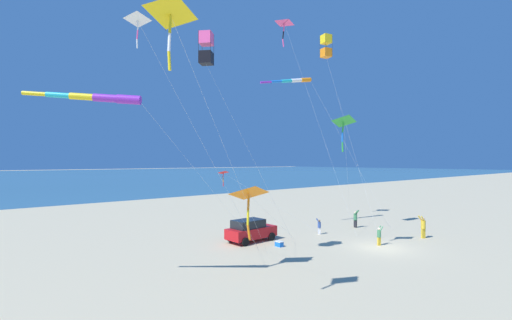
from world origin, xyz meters
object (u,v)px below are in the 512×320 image
object	(u,v)px
kite_windsock_small_distant	(99,98)
kite_box_teal_far_right	(206,48)
kite_delta_magenta_far_left	(170,15)
person_bystander_far	(319,226)
kite_box_blue_topmost	(326,46)
kite_windsock_long_streamer_left	(293,81)
kite_delta_black_fish_shape	(284,23)
kite_delta_purple_drifting	(343,122)
cooler_box	(279,244)
person_child_green_jacket	(355,218)
person_adult_flyer	(423,226)
parked_car	(250,230)
kite_delta_white_trailing	(139,23)
person_child_grey_jacket	(379,235)
kite_delta_rainbow_low_near	(224,173)
kite_delta_long_streamer_right	(248,194)

from	to	relation	value
kite_windsock_small_distant	kite_box_teal_far_right	bearing A→B (deg)	91.19
kite_box_teal_far_right	kite_delta_magenta_far_left	bearing A→B (deg)	-42.33
person_bystander_far	kite_box_blue_topmost	bearing A→B (deg)	44.46
kite_box_teal_far_right	kite_windsock_long_streamer_left	bearing A→B (deg)	112.25
kite_delta_black_fish_shape	kite_delta_purple_drifting	bearing A→B (deg)	-23.36
cooler_box	kite_delta_purple_drifting	world-z (taller)	kite_delta_purple_drifting
person_child_green_jacket	kite_delta_purple_drifting	xyz separation A→B (m)	(4.79, -8.75, 8.65)
cooler_box	person_adult_flyer	bearing A→B (deg)	62.71
person_adult_flyer	kite_delta_black_fish_shape	distance (m)	24.43
parked_car	kite_delta_white_trailing	size ratio (longest dim) A/B	0.31
cooler_box	kite_delta_magenta_far_left	xyz separation A→B (m)	(7.06, -12.81, 12.23)
kite_windsock_long_streamer_left	parked_car	bearing A→B (deg)	-76.71
kite_delta_magenta_far_left	person_child_grey_jacket	bearing A→B (deg)	96.48
person_child_grey_jacket	kite_delta_black_fish_shape	distance (m)	23.69
person_child_green_jacket	kite_delta_magenta_far_left	size ratio (longest dim) A/B	0.14
parked_car	person_bystander_far	distance (m)	6.89
kite_delta_rainbow_low_near	kite_delta_purple_drifting	distance (m)	12.61
kite_delta_rainbow_low_near	kite_box_teal_far_right	distance (m)	14.00
person_bystander_far	kite_delta_purple_drifting	distance (m)	10.76
person_bystander_far	kite_delta_magenta_far_left	world-z (taller)	kite_delta_magenta_far_left
parked_car	kite_delta_purple_drifting	xyz separation A→B (m)	(6.97, 3.20, 8.67)
person_child_green_jacket	kite_delta_black_fish_shape	bearing A→B (deg)	-146.29
person_adult_flyer	kite_delta_purple_drifting	bearing A→B (deg)	-101.42
person_child_green_jacket	kite_box_teal_far_right	bearing A→B (deg)	-84.47
person_adult_flyer	kite_delta_white_trailing	world-z (taller)	kite_delta_white_trailing
person_child_green_jacket	kite_box_teal_far_right	xyz separation A→B (m)	(1.82, -18.79, 12.74)
parked_car	kite_delta_black_fish_shape	world-z (taller)	kite_delta_black_fish_shape
parked_car	kite_box_blue_topmost	world-z (taller)	kite_box_blue_topmost
kite_delta_rainbow_low_near	kite_delta_black_fish_shape	bearing A→B (deg)	83.84
person_bystander_far	kite_delta_rainbow_low_near	bearing A→B (deg)	-137.26
kite_delta_long_streamer_right	kite_delta_magenta_far_left	size ratio (longest dim) A/B	0.72
parked_car	kite_windsock_long_streamer_left	distance (m)	15.55
parked_car	person_adult_flyer	bearing A→B (deg)	54.32
kite_windsock_long_streamer_left	cooler_box	bearing A→B (deg)	-54.87
cooler_box	kite_windsock_long_streamer_left	size ratio (longest dim) A/B	0.04
person_adult_flyer	cooler_box	bearing A→B (deg)	-117.29
kite_delta_purple_drifting	kite_delta_white_trailing	bearing A→B (deg)	-95.00
kite_delta_purple_drifting	kite_box_blue_topmost	size ratio (longest dim) A/B	0.55
parked_car	kite_delta_magenta_far_left	world-z (taller)	kite_delta_magenta_far_left
person_bystander_far	kite_delta_rainbow_low_near	size ratio (longest dim) A/B	0.20
parked_car	person_child_grey_jacket	xyz separation A→B (m)	(7.69, 6.95, -0.11)
parked_car	kite_delta_black_fish_shape	xyz separation A→B (m)	(-3.90, 7.89, 20.54)
person_bystander_far	kite_box_teal_far_right	world-z (taller)	kite_box_teal_far_right
kite_delta_long_streamer_right	kite_delta_purple_drifting	distance (m)	9.57
person_child_grey_jacket	kite_box_blue_topmost	bearing A→B (deg)	178.67
kite_windsock_long_streamer_left	kite_box_blue_topmost	bearing A→B (deg)	2.22
parked_car	kite_delta_purple_drifting	world-z (taller)	kite_delta_purple_drifting
person_bystander_far	kite_delta_long_streamer_right	world-z (taller)	kite_delta_long_streamer_right
kite_delta_black_fish_shape	kite_delta_rainbow_low_near	xyz separation A→B (m)	(-0.79, -7.34, -15.88)
kite_delta_black_fish_shape	kite_box_blue_topmost	bearing A→B (deg)	-7.48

